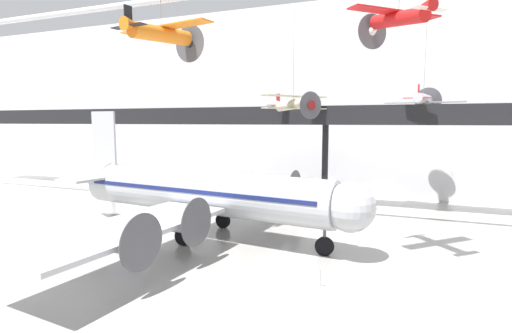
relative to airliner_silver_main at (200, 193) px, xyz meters
name	(u,v)px	position (x,y,z in m)	size (l,w,h in m)	color
ground_plane	(224,290)	(6.57, -8.84, -3.54)	(260.00, 260.00, 0.00)	#9E9B96
hangar_back_wall	(339,100)	(6.57, 23.87, 8.48)	(140.00, 3.00, 24.04)	white
mezzanine_walkway	(324,122)	(6.57, 15.50, 5.66)	(110.00, 3.20, 10.89)	black
airliner_silver_main	(200,193)	(0.00, 0.00, 0.00)	(28.37, 32.39, 10.17)	#B7BABF
suspended_plane_orange_highwing	(161,34)	(-3.29, -0.05, 12.72)	(9.15, 7.54, 5.85)	orange
suspended_plane_red_highwing	(398,18)	(14.73, -1.32, 11.96)	(5.49, 5.49, 6.23)	red
suspended_plane_silver_racer	(423,99)	(16.49, 15.95, 7.90)	(7.74, 6.37, 10.00)	silver
suspended_plane_cream_biplane	(293,104)	(4.36, 11.36, 7.46)	(6.17, 6.65, 10.60)	beige
stanchion_barrier	(320,282)	(11.39, -6.49, -3.21)	(0.36, 0.36, 1.08)	#B2B5BA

